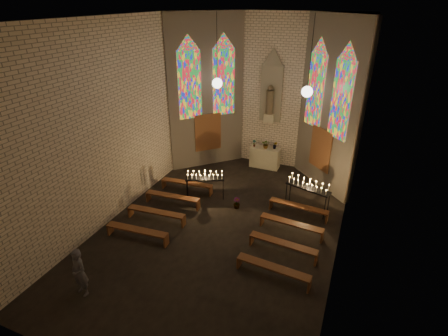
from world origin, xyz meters
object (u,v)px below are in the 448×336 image
at_px(votive_stand_left, 205,177).
at_px(votive_stand_right, 308,186).
at_px(altar, 265,157).
at_px(visitor, 79,273).
at_px(aisle_flower_pot, 237,203).

height_order(votive_stand_left, votive_stand_right, votive_stand_right).
bearing_deg(votive_stand_left, altar, 46.40).
bearing_deg(visitor, votive_stand_right, 65.68).
height_order(altar, visitor, visitor).
relative_size(votive_stand_left, votive_stand_right, 0.90).
xyz_separation_m(altar, visitor, (-2.38, -9.78, 0.24)).
distance_m(altar, aisle_flower_pot, 4.03).
bearing_deg(votive_stand_right, votive_stand_left, -154.34).
bearing_deg(aisle_flower_pot, votive_stand_left, 171.00).
relative_size(altar, votive_stand_right, 0.79).
distance_m(votive_stand_left, votive_stand_right, 4.07).
distance_m(aisle_flower_pot, votive_stand_right, 2.83).
relative_size(votive_stand_right, visitor, 1.20).
xyz_separation_m(aisle_flower_pot, votive_stand_left, (-1.47, 0.23, 0.76)).
relative_size(altar, visitor, 0.95).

